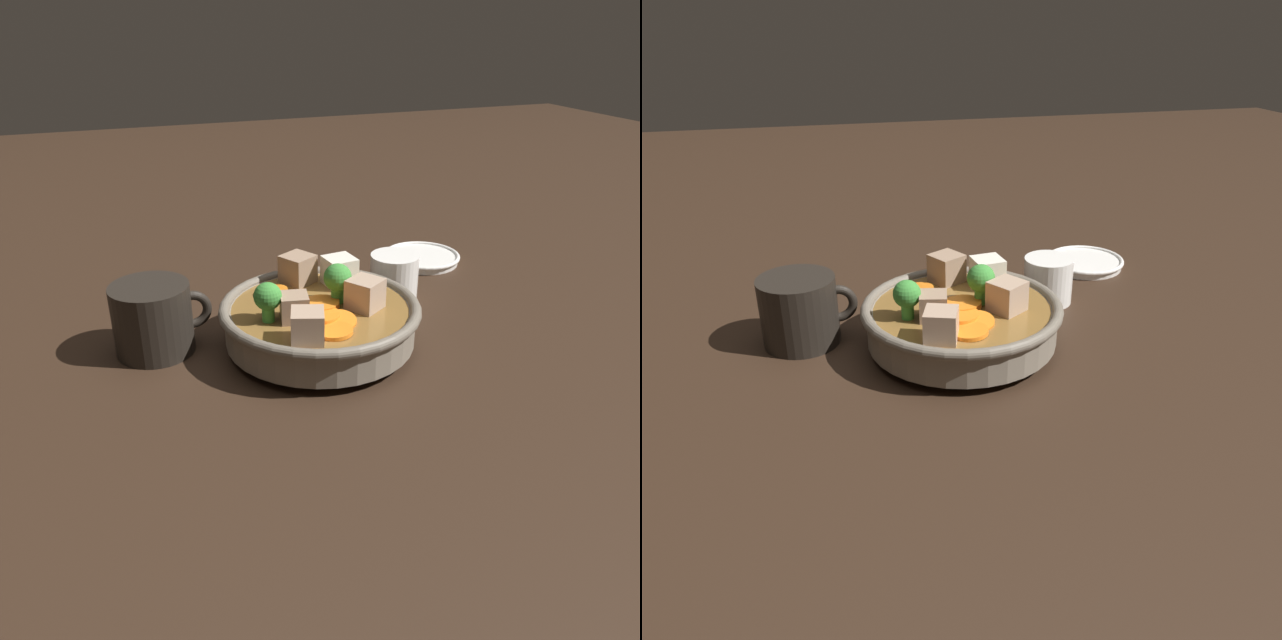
{
  "view_description": "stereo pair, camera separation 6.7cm",
  "coord_description": "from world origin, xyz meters",
  "views": [
    {
      "loc": [
        -0.21,
        -0.56,
        0.33
      ],
      "look_at": [
        0.0,
        0.0,
        0.03
      ],
      "focal_mm": 35.0,
      "sensor_mm": 36.0,
      "label": 1
    },
    {
      "loc": [
        -0.14,
        -0.58,
        0.33
      ],
      "look_at": [
        0.0,
        0.0,
        0.03
      ],
      "focal_mm": 35.0,
      "sensor_mm": 36.0,
      "label": 2
    }
  ],
  "objects": [
    {
      "name": "dark_mug",
      "position": [
        -0.17,
        0.05,
        0.04
      ],
      "size": [
        0.11,
        0.08,
        0.08
      ],
      "color": "black",
      "rests_on": "ground_plane"
    },
    {
      "name": "stirfry_bowl",
      "position": [
        -0.0,
        0.0,
        0.04
      ],
      "size": [
        0.22,
        0.22,
        0.09
      ],
      "color": "slate",
      "rests_on": "ground_plane"
    },
    {
      "name": "tea_cup",
      "position": [
        0.13,
        0.09,
        0.03
      ],
      "size": [
        0.06,
        0.06,
        0.06
      ],
      "color": "white",
      "rests_on": "ground_plane"
    },
    {
      "name": "side_saucer",
      "position": [
        0.23,
        0.19,
        0.01
      ],
      "size": [
        0.11,
        0.11,
        0.01
      ],
      "color": "white",
      "rests_on": "ground_plane"
    },
    {
      "name": "ground_plane",
      "position": [
        0.0,
        0.0,
        0.0
      ],
      "size": [
        3.0,
        3.0,
        0.0
      ],
      "primitive_type": "plane",
      "color": "black"
    }
  ]
}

